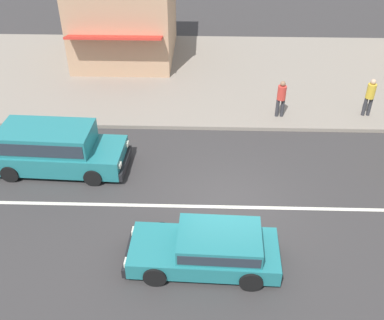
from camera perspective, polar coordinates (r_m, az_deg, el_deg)
The scene contains 8 objects.
ground_plane at distance 14.00m, azimuth 4.56°, elevation -5.98°, with size 160.00×160.00×0.00m, color #383535.
lane_centre_stripe at distance 14.00m, azimuth 4.56°, elevation -5.97°, with size 50.40×0.14×0.01m, color silver.
kerb_strip at distance 22.03m, azimuth 3.69°, elevation 10.77°, with size 68.00×10.00×0.15m, color gray.
minivan_teal_0 at distance 15.81m, azimuth -17.21°, elevation 1.60°, with size 4.67×2.06×1.56m.
hatchback_teal_1 at distance 11.92m, azimuth 2.23°, elevation -11.07°, with size 4.05×1.85×1.10m.
pedestrian_near_clock at distance 19.24m, azimuth 21.69°, elevation 7.71°, with size 0.34×0.34×1.59m.
pedestrian_mid_kerb at distance 18.20m, azimuth 11.28°, elevation 7.94°, with size 0.34×0.34×1.53m.
shopfront_corner_warung at distance 23.55m, azimuth -8.59°, elevation 18.41°, with size 4.83×6.41×4.67m.
Camera 1 is at (-0.79, -10.50, 9.23)m, focal length 42.00 mm.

